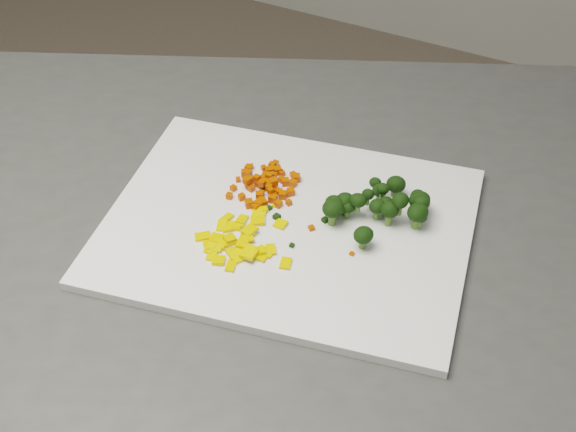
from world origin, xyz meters
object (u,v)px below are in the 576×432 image
at_px(counter_block, 299,422).
at_px(carrot_pile, 263,180).
at_px(pepper_pile, 249,239).
at_px(broccoli_pile, 378,204).
at_px(cutting_board, 288,226).

distance_m(counter_block, carrot_pile, 0.48).
xyz_separation_m(carrot_pile, pepper_pile, (0.03, -0.09, -0.01)).
xyz_separation_m(counter_block, pepper_pile, (-0.02, -0.09, 0.47)).
bearing_deg(broccoli_pile, pepper_pile, -138.08).
distance_m(counter_block, cutting_board, 0.46).
bearing_deg(cutting_board, carrot_pile, 142.93).
relative_size(counter_block, carrot_pile, 10.71).
xyz_separation_m(counter_block, cutting_board, (0.00, -0.04, 0.46)).
bearing_deg(carrot_pile, broccoli_pile, 3.30).
height_order(carrot_pile, pepper_pile, carrot_pile).
height_order(cutting_board, broccoli_pile, broccoli_pile).
bearing_deg(pepper_pile, broccoli_pile, 41.92).
relative_size(carrot_pile, broccoli_pile, 0.83).
height_order(counter_block, carrot_pile, carrot_pile).
bearing_deg(pepper_pile, counter_block, 75.82).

